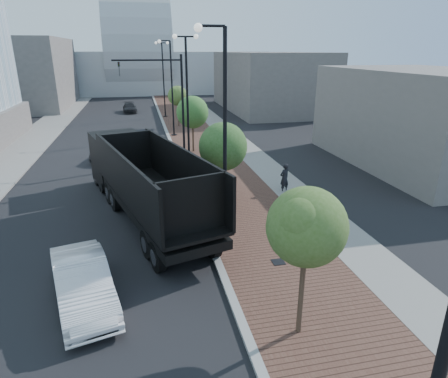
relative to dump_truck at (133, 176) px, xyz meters
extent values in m
cube|color=#4C2D23|center=(6.82, 23.88, -1.60)|extent=(7.00, 140.00, 0.12)
cube|color=slate|center=(9.52, 23.88, -1.60)|extent=(2.40, 140.00, 0.13)
cube|color=gray|center=(3.32, 23.88, -1.59)|extent=(0.30, 140.00, 0.14)
cube|color=slate|center=(-9.68, 23.88, -1.60)|extent=(4.00, 140.00, 0.12)
cube|color=black|center=(-0.91, 3.19, 0.28)|extent=(3.57, 3.65, 2.97)
cube|color=black|center=(-1.32, 4.64, -0.69)|extent=(2.80, 1.30, 1.49)
cube|color=black|center=(-0.50, 1.75, -0.46)|extent=(3.00, 1.67, 0.57)
cube|color=black|center=(1.01, -3.54, -0.46)|extent=(5.53, 10.87, 0.40)
cube|color=black|center=(1.01, -3.54, 0.00)|extent=(5.64, 10.91, 0.14)
cube|color=black|center=(-0.36, -3.93, 1.14)|extent=(3.02, 10.16, 2.29)
cube|color=black|center=(2.39, -3.14, 1.14)|extent=(3.02, 10.16, 2.29)
cube|color=black|center=(2.26, -7.90, 1.14)|extent=(2.79, 0.92, 2.29)
cube|color=black|center=(-0.24, 0.83, 1.14)|extent=(2.79, 0.92, 2.29)
cylinder|color=black|center=(-1.90, 2.29, -1.03)|extent=(0.68, 1.30, 1.26)
cylinder|color=silver|center=(-1.90, 2.29, -1.03)|extent=(0.56, 0.77, 0.69)
cylinder|color=black|center=(0.41, 2.95, -1.03)|extent=(0.68, 1.30, 1.26)
cylinder|color=silver|center=(0.41, 2.95, -1.03)|extent=(0.56, 0.77, 0.69)
cylinder|color=black|center=(-2.34, 3.83, -1.03)|extent=(0.68, 1.30, 1.26)
cylinder|color=silver|center=(-2.34, 3.83, -1.03)|extent=(0.56, 0.77, 0.69)
cylinder|color=black|center=(-0.03, 4.49, -1.03)|extent=(0.68, 1.30, 1.26)
cylinder|color=silver|center=(-0.03, 4.49, -1.03)|extent=(0.56, 0.77, 0.69)
cylinder|color=black|center=(0.90, -7.52, -1.03)|extent=(0.68, 1.30, 1.26)
cylinder|color=silver|center=(0.90, -7.52, -1.03)|extent=(0.56, 0.77, 0.69)
cylinder|color=black|center=(3.21, -6.86, -1.03)|extent=(0.68, 1.30, 1.26)
cylinder|color=silver|center=(3.21, -6.86, -1.03)|extent=(0.56, 0.77, 0.69)
cylinder|color=black|center=(0.57, -6.37, -1.03)|extent=(0.68, 1.30, 1.26)
cylinder|color=silver|center=(0.57, -6.37, -1.03)|extent=(0.56, 0.77, 0.69)
cylinder|color=black|center=(2.88, -5.71, -1.03)|extent=(0.68, 1.30, 1.26)
cylinder|color=silver|center=(2.88, -5.71, -1.03)|extent=(0.56, 0.77, 0.69)
cylinder|color=black|center=(-1.02, -0.79, -1.03)|extent=(0.68, 1.30, 1.26)
cylinder|color=silver|center=(-1.02, -0.79, -1.03)|extent=(0.56, 0.77, 0.69)
cylinder|color=black|center=(1.29, -0.13, -1.03)|extent=(0.68, 1.30, 1.26)
cylinder|color=silver|center=(1.29, -0.13, -1.03)|extent=(0.56, 0.77, 0.69)
cylinder|color=black|center=(-1.35, 0.36, -1.03)|extent=(0.68, 1.30, 1.26)
cylinder|color=silver|center=(-1.35, 0.36, -1.03)|extent=(0.56, 0.77, 0.69)
cylinder|color=black|center=(0.96, 1.02, -1.03)|extent=(0.68, 1.30, 1.26)
cylinder|color=silver|center=(0.96, 1.02, -1.03)|extent=(0.56, 0.77, 0.69)
imported|color=silver|center=(-1.70, -9.07, -0.85)|extent=(2.89, 5.21, 1.63)
imported|color=black|center=(-1.88, 10.15, -1.01)|extent=(3.44, 5.14, 1.31)
imported|color=black|center=(-0.66, 35.27, -1.03)|extent=(2.06, 4.46, 1.26)
imported|color=black|center=(8.97, -0.11, -0.74)|extent=(0.80, 0.68, 1.85)
cylinder|color=black|center=(3.92, -18.12, 2.96)|extent=(0.16, 0.16, 9.00)
cylinder|color=black|center=(3.92, -6.12, -1.56)|extent=(0.56, 0.56, 0.20)
cylinder|color=black|center=(3.92, -6.12, 2.96)|extent=(0.16, 0.16, 9.00)
cylinder|color=black|center=(3.42, -6.12, 7.46)|extent=(1.00, 0.10, 0.10)
sphere|color=silver|center=(2.92, -6.12, 7.39)|extent=(0.32, 0.32, 0.32)
cylinder|color=black|center=(3.92, 5.88, -1.56)|extent=(0.56, 0.56, 0.20)
cylinder|color=black|center=(3.92, 5.88, 2.96)|extent=(0.16, 0.16, 9.00)
cylinder|color=black|center=(3.92, 5.88, 7.46)|extent=(1.40, 0.10, 0.10)
sphere|color=silver|center=(3.22, 5.88, 7.46)|extent=(0.32, 0.32, 0.32)
sphere|color=silver|center=(4.62, 5.88, 7.46)|extent=(0.32, 0.32, 0.32)
cylinder|color=black|center=(3.92, 17.88, -1.56)|extent=(0.56, 0.56, 0.20)
cylinder|color=black|center=(3.92, 17.88, 2.96)|extent=(0.16, 0.16, 9.00)
cylinder|color=black|center=(3.42, 17.88, 7.46)|extent=(1.00, 0.10, 0.10)
sphere|color=silver|center=(2.92, 17.88, 7.39)|extent=(0.32, 0.32, 0.32)
cylinder|color=black|center=(3.92, 29.88, -1.56)|extent=(0.56, 0.56, 0.20)
cylinder|color=black|center=(3.92, 29.88, 2.96)|extent=(0.16, 0.16, 9.00)
cylinder|color=black|center=(3.92, 29.88, 7.46)|extent=(1.40, 0.10, 0.10)
sphere|color=silver|center=(3.22, 29.88, 7.46)|extent=(0.32, 0.32, 0.32)
sphere|color=silver|center=(4.62, 29.88, 7.46)|extent=(0.32, 0.32, 0.32)
cylinder|color=black|center=(3.92, 8.88, 2.34)|extent=(0.18, 0.18, 8.00)
cylinder|color=black|center=(1.42, 8.88, 5.94)|extent=(5.00, 0.12, 0.12)
imported|color=black|center=(-0.58, 8.88, 5.34)|extent=(0.16, 0.20, 1.00)
cylinder|color=#382619|center=(4.92, -12.12, 0.05)|extent=(0.16, 0.16, 3.42)
sphere|color=#3A591E|center=(4.92, -12.12, 2.00)|extent=(2.28, 2.28, 2.28)
sphere|color=#3A591E|center=(5.32, -11.82, 1.76)|extent=(1.60, 1.60, 1.60)
sphere|color=#3A591E|center=(4.62, -12.42, 2.34)|extent=(1.37, 1.37, 1.37)
cylinder|color=#382619|center=(4.92, -1.12, -0.10)|extent=(0.16, 0.16, 3.12)
sphere|color=#28501B|center=(4.92, -1.12, 1.68)|extent=(2.65, 2.65, 2.65)
sphere|color=#28501B|center=(5.32, -0.82, 1.46)|extent=(1.86, 1.86, 1.86)
sphere|color=#28501B|center=(4.62, -1.42, 2.00)|extent=(1.59, 1.59, 1.59)
cylinder|color=#382619|center=(4.92, 10.88, -0.06)|extent=(0.16, 0.16, 3.20)
sphere|color=#2E6322|center=(4.92, 10.88, 1.77)|extent=(2.67, 2.67, 2.67)
sphere|color=#2E6322|center=(5.32, 11.18, 1.54)|extent=(1.87, 1.87, 1.87)
sphere|color=#2E6322|center=(4.62, 10.58, 2.09)|extent=(1.60, 1.60, 1.60)
cylinder|color=#382619|center=(4.92, 22.88, -0.04)|extent=(0.16, 0.16, 3.25)
sphere|color=#3F5E20|center=(4.92, 22.88, 1.82)|extent=(2.19, 2.19, 2.19)
sphere|color=#3F5E20|center=(5.32, 23.18, 1.59)|extent=(1.54, 1.54, 1.54)
sphere|color=#3F5E20|center=(4.62, 22.58, 2.15)|extent=(1.32, 1.32, 1.32)
cube|color=#A1A7AB|center=(1.32, 68.88, 2.34)|extent=(50.00, 28.00, 8.00)
cube|color=#625C58|center=(-16.68, 43.88, 3.34)|extent=(14.00, 20.00, 10.00)
cube|color=#5E5955|center=(19.32, 33.88, 2.34)|extent=(12.00, 22.00, 8.00)
cube|color=#66605C|center=(21.32, 3.88, 1.84)|extent=(10.00, 16.00, 7.00)
cube|color=black|center=(5.72, -8.12, -1.53)|extent=(0.50, 0.50, 0.02)
cube|color=black|center=(5.72, 2.88, -1.53)|extent=(0.50, 0.50, 0.02)
camera|label=1|loc=(0.60, -21.09, 6.62)|focal=30.85mm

